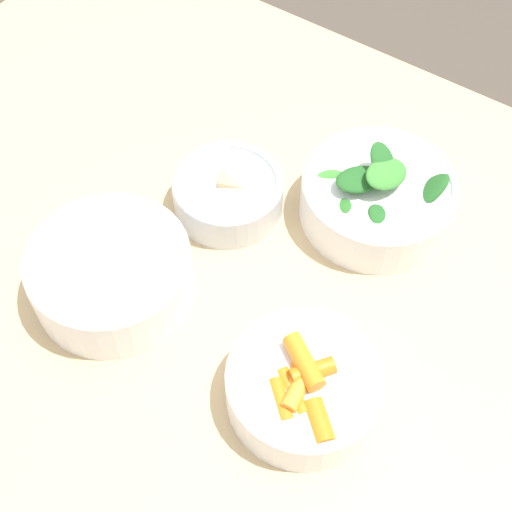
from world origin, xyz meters
TOP-DOWN VIEW (x-y plane):
  - ground_plane at (0.00, 0.00)m, footprint 10.00×10.00m
  - dining_table at (0.00, 0.00)m, footprint 1.08×0.85m
  - bowl_carrots at (-0.19, 0.09)m, footprint 0.15×0.15m
  - bowl_greens at (-0.14, -0.16)m, footprint 0.18×0.18m
  - bowl_beans_hotdog at (0.05, 0.10)m, footprint 0.18×0.18m
  - bowl_cookies at (0.01, -0.07)m, footprint 0.13×0.13m

SIDE VIEW (x-z plane):
  - ground_plane at x=0.00m, z-range 0.00..0.00m
  - dining_table at x=0.00m, z-range 0.25..1.01m
  - bowl_cookies at x=0.01m, z-range 0.76..0.81m
  - bowl_carrots at x=-0.19m, z-range 0.75..0.82m
  - bowl_beans_hotdog at x=0.05m, z-range 0.75..0.82m
  - bowl_greens at x=-0.14m, z-range 0.74..0.84m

